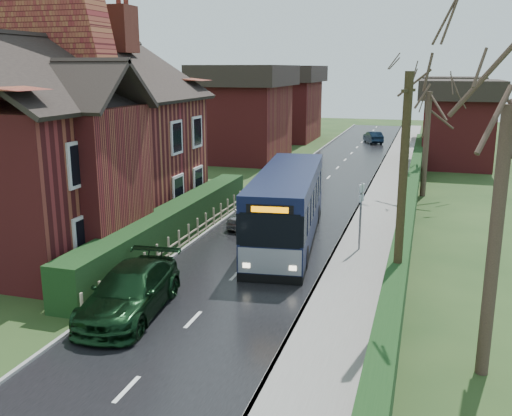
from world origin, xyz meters
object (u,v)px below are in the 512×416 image
(car_silver, at_px, (251,213))
(telegraph_pole, at_px, (402,200))
(bus_stop_sign, at_px, (361,207))
(car_green, at_px, (130,292))
(brick_house, at_px, (66,139))
(bus, at_px, (287,207))

(car_silver, height_order, telegraph_pole, telegraph_pole)
(car_silver, height_order, bus_stop_sign, bus_stop_sign)
(car_green, xyz_separation_m, bus_stop_sign, (6.02, 8.10, 1.19))
(car_green, xyz_separation_m, telegraph_pole, (7.82, 1.99, 2.97))
(car_green, relative_size, telegraph_pole, 0.68)
(car_silver, bearing_deg, telegraph_pole, -46.90)
(brick_house, height_order, bus_stop_sign, brick_house)
(bus, height_order, bus_stop_sign, bus)
(bus, height_order, car_silver, bus)
(brick_house, distance_m, telegraph_pole, 15.35)
(brick_house, bearing_deg, car_green, -45.71)
(bus_stop_sign, relative_size, telegraph_pole, 0.40)
(bus_stop_sign, height_order, telegraph_pole, telegraph_pole)
(brick_house, bearing_deg, bus_stop_sign, 5.49)
(brick_house, bearing_deg, bus, 10.61)
(telegraph_pole, bearing_deg, car_silver, 146.61)
(car_green, bearing_deg, bus, 65.64)
(bus, relative_size, car_silver, 2.94)
(bus, relative_size, telegraph_pole, 1.44)
(car_silver, relative_size, telegraph_pole, 0.49)
(bus, distance_m, car_green, 9.15)
(bus, bearing_deg, car_green, -114.99)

